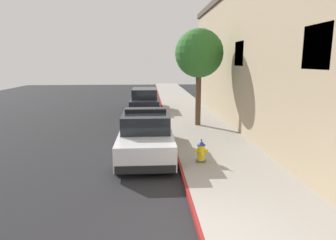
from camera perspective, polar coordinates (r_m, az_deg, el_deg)
name	(u,v)px	position (r m, az deg, el deg)	size (l,w,h in m)	color
ground_plane	(81,132)	(15.66, -16.26, -2.18)	(28.30, 60.00, 0.20)	#232326
sidewalk_pavement	(199,127)	(15.45, 5.98, -1.29)	(3.13, 60.00, 0.16)	#9E9991
curb_painted_edge	(168,127)	(15.27, 0.02, -1.38)	(0.08, 60.00, 0.16)	maroon
storefront_building	(292,57)	(15.30, 22.48, 11.01)	(5.26, 23.25, 7.12)	tan
police_cruiser	(146,135)	(10.93, -4.22, -2.84)	(1.94, 4.84, 1.68)	white
parked_car_silver_ahead	(145,101)	(20.56, -4.47, 3.68)	(1.94, 4.84, 1.56)	black
fire_hydrant	(201,151)	(9.81, 6.34, -5.95)	(0.44, 0.40, 0.76)	#4C4C51
street_tree	(199,54)	(15.23, 5.92, 12.38)	(2.40, 2.40, 4.81)	brown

